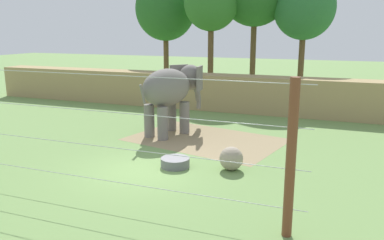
% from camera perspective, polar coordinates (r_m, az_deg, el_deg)
% --- Properties ---
extents(ground_plane, '(120.00, 120.00, 0.00)m').
position_cam_1_polar(ground_plane, '(14.87, -7.43, -7.29)').
color(ground_plane, '#6B8E4C').
extents(dirt_patch, '(7.81, 6.08, 0.01)m').
position_cam_1_polar(dirt_patch, '(18.81, 1.97, -2.84)').
color(dirt_patch, '#937F5B').
rests_on(dirt_patch, ground).
extents(embankment_wall, '(36.00, 1.80, 2.28)m').
position_cam_1_polar(embankment_wall, '(25.60, 5.50, 3.94)').
color(embankment_wall, tan).
rests_on(embankment_wall, ground).
extents(elephant, '(2.52, 4.38, 3.36)m').
position_cam_1_polar(elephant, '(19.52, -2.99, 4.40)').
color(elephant, slate).
rests_on(elephant, ground).
extents(enrichment_ball, '(0.89, 0.89, 0.89)m').
position_cam_1_polar(enrichment_ball, '(14.76, 5.70, -5.57)').
color(enrichment_ball, gray).
rests_on(enrichment_ball, ground).
extents(cable_fence, '(12.44, 0.25, 4.04)m').
position_cam_1_polar(cable_fence, '(11.95, -14.22, -2.40)').
color(cable_fence, brown).
rests_on(cable_fence, ground).
extents(water_tub, '(1.10, 1.10, 0.35)m').
position_cam_1_polar(water_tub, '(15.12, -2.46, -6.12)').
color(water_tub, slate).
rests_on(water_tub, ground).
extents(tree_left_of_centre, '(5.02, 5.02, 9.46)m').
position_cam_1_polar(tree_left_of_centre, '(34.33, -3.86, 15.71)').
color(tree_left_of_centre, brown).
rests_on(tree_left_of_centre, ground).
extents(tree_behind_wall, '(4.50, 4.50, 9.09)m').
position_cam_1_polar(tree_behind_wall, '(31.22, 15.97, 15.33)').
color(tree_behind_wall, brown).
rests_on(tree_behind_wall, ground).
extents(tree_right_of_centre, '(4.11, 4.11, 9.32)m').
position_cam_1_polar(tree_right_of_centre, '(30.72, 2.79, 16.61)').
color(tree_right_of_centre, brown).
rests_on(tree_right_of_centre, ground).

